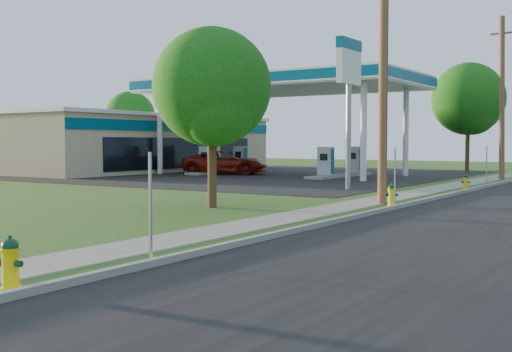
{
  "coord_description": "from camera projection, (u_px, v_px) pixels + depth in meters",
  "views": [
    {
      "loc": [
        8.06,
        -4.24,
        2.17
      ],
      "look_at": [
        0.0,
        8.0,
        1.4
      ],
      "focal_mm": 45.0,
      "sensor_mm": 36.0,
      "label": 1
    }
  ],
  "objects": [
    {
      "name": "road",
      "position": [
        479.0,
        242.0,
        13.95
      ],
      "size": [
        8.0,
        120.0,
        0.02
      ],
      "primitive_type": "cube",
      "color": "black",
      "rests_on": "ground"
    },
    {
      "name": "curb",
      "position": [
        316.0,
        226.0,
        16.14
      ],
      "size": [
        0.15,
        120.0,
        0.15
      ],
      "primitive_type": "cube",
      "color": "gray",
      "rests_on": "ground"
    },
    {
      "name": "sidewalk",
      "position": [
        258.0,
        223.0,
        17.11
      ],
      "size": [
        1.5,
        120.0,
        0.03
      ],
      "primitive_type": "cube",
      "color": "gray",
      "rests_on": "ground"
    },
    {
      "name": "forecourt",
      "position": [
        254.0,
        174.0,
        43.56
      ],
      "size": [
        26.0,
        28.0,
        0.02
      ],
      "primitive_type": "cube",
      "color": "black",
      "rests_on": "ground"
    },
    {
      "name": "utility_pole_mid",
      "position": [
        384.0,
        62.0,
        22.33
      ],
      "size": [
        1.4,
        0.32,
        9.8
      ],
      "color": "brown",
      "rests_on": "ground"
    },
    {
      "name": "utility_pole_far",
      "position": [
        502.0,
        97.0,
        37.35
      ],
      "size": [
        1.4,
        0.32,
        9.5
      ],
      "color": "brown",
      "rests_on": "ground"
    },
    {
      "name": "sign_post_near",
      "position": [
        150.0,
        208.0,
        11.4
      ],
      "size": [
        0.05,
        0.04,
        2.0
      ],
      "primitive_type": "cube",
      "color": "gray",
      "rests_on": "ground"
    },
    {
      "name": "sign_post_mid",
      "position": [
        395.0,
        178.0,
        21.24
      ],
      "size": [
        0.05,
        0.04,
        2.0
      ],
      "primitive_type": "cube",
      "color": "gray",
      "rests_on": "ground"
    },
    {
      "name": "sign_post_far",
      "position": [
        487.0,
        166.0,
        31.41
      ],
      "size": [
        0.05,
        0.04,
        2.0
      ],
      "primitive_type": "cube",
      "color": "gray",
      "rests_on": "ground"
    },
    {
      "name": "gas_canopy",
      "position": [
        279.0,
        86.0,
        42.15
      ],
      "size": [
        18.18,
        9.18,
        6.4
      ],
      "color": "silver",
      "rests_on": "ground"
    },
    {
      "name": "fuel_pump_nw",
      "position": [
        206.0,
        164.0,
        43.23
      ],
      "size": [
        1.2,
        3.2,
        1.9
      ],
      "color": "gray",
      "rests_on": "ground"
    },
    {
      "name": "fuel_pump_ne",
      "position": [
        326.0,
        167.0,
        38.28
      ],
      "size": [
        1.2,
        3.2,
        1.9
      ],
      "color": "gray",
      "rests_on": "ground"
    },
    {
      "name": "fuel_pump_sw",
      "position": [
        240.0,
        162.0,
        46.56
      ],
      "size": [
        1.2,
        3.2,
        1.9
      ],
      "color": "gray",
      "rests_on": "ground"
    },
    {
      "name": "fuel_pump_se",
      "position": [
        354.0,
        165.0,
        41.62
      ],
      "size": [
        1.2,
        3.2,
        1.9
      ],
      "color": "gray",
      "rests_on": "ground"
    },
    {
      "name": "convenience_store",
      "position": [
        135.0,
        143.0,
        49.48
      ],
      "size": [
        10.4,
        22.4,
        4.25
      ],
      "color": "tan",
      "rests_on": "ground"
    },
    {
      "name": "price_pylon",
      "position": [
        349.0,
        70.0,
        29.03
      ],
      "size": [
        0.34,
        2.04,
        6.85
      ],
      "color": "gray",
      "rests_on": "ground"
    },
    {
      "name": "tree_verge",
      "position": [
        213.0,
        91.0,
        21.09
      ],
      "size": [
        3.94,
        3.94,
        5.98
      ],
      "color": "#3D2E1A",
      "rests_on": "ground"
    },
    {
      "name": "tree_lot",
      "position": [
        469.0,
        102.0,
        46.16
      ],
      "size": [
        5.23,
        5.23,
        7.93
      ],
      "color": "#3D2E1A",
      "rests_on": "ground"
    },
    {
      "name": "tree_back",
      "position": [
        131.0,
        118.0,
        58.67
      ],
      "size": [
        4.52,
        4.52,
        6.85
      ],
      "color": "#3D2E1A",
      "rests_on": "ground"
    },
    {
      "name": "hydrant_near",
      "position": [
        10.0,
        264.0,
        9.34
      ],
      "size": [
        0.43,
        0.38,
        0.82
      ],
      "color": "yellow",
      "rests_on": "ground"
    },
    {
      "name": "hydrant_mid",
      "position": [
        392.0,
        195.0,
        21.61
      ],
      "size": [
        0.42,
        0.37,
        0.8
      ],
      "color": "yellow",
      "rests_on": "ground"
    },
    {
      "name": "hydrant_far",
      "position": [
        466.0,
        182.0,
        29.06
      ],
      "size": [
        0.38,
        0.34,
        0.73
      ],
      "color": "yellow",
      "rests_on": "ground"
    },
    {
      "name": "car_red",
      "position": [
        225.0,
        163.0,
        43.42
      ],
      "size": [
        6.26,
        4.7,
        1.58
      ],
      "primitive_type": "imported",
      "rotation": [
        0.0,
        0.0,
        1.99
      ],
      "color": "maroon",
      "rests_on": "ground"
    }
  ]
}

